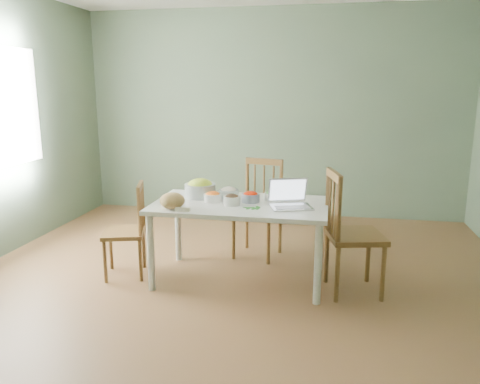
% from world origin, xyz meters
% --- Properties ---
extents(floor, '(5.00, 5.00, 0.00)m').
position_xyz_m(floor, '(0.00, 0.00, 0.00)').
color(floor, brown).
rests_on(floor, ground).
extents(wall_back, '(5.00, 0.00, 2.70)m').
position_xyz_m(wall_back, '(0.00, 2.50, 1.35)').
color(wall_back, '#5C7356').
rests_on(wall_back, ground).
extents(wall_front, '(5.00, 0.00, 2.70)m').
position_xyz_m(wall_front, '(0.00, -2.50, 1.35)').
color(wall_front, '#5C7356').
rests_on(wall_front, ground).
extents(dining_table, '(1.51, 0.85, 0.71)m').
position_xyz_m(dining_table, '(0.01, 0.19, 0.35)').
color(dining_table, white).
rests_on(dining_table, floor).
extents(chair_far, '(0.51, 0.50, 0.98)m').
position_xyz_m(chair_far, '(0.07, 0.81, 0.49)').
color(chair_far, brown).
rests_on(chair_far, floor).
extents(chair_left, '(0.46, 0.47, 0.86)m').
position_xyz_m(chair_left, '(-1.05, 0.09, 0.43)').
color(chair_left, brown).
rests_on(chair_left, floor).
extents(chair_right, '(0.53, 0.55, 1.04)m').
position_xyz_m(chair_right, '(1.00, 0.12, 0.52)').
color(chair_right, brown).
rests_on(chair_right, floor).
extents(bread_boule, '(0.22, 0.22, 0.14)m').
position_xyz_m(bread_boule, '(-0.51, -0.10, 0.78)').
color(bread_boule, tan).
rests_on(bread_boule, dining_table).
extents(butter_stick, '(0.12, 0.05, 0.03)m').
position_xyz_m(butter_stick, '(-0.40, -0.17, 0.73)').
color(butter_stick, beige).
rests_on(butter_stick, dining_table).
extents(bowl_squash, '(0.38, 0.38, 0.17)m').
position_xyz_m(bowl_squash, '(-0.39, 0.35, 0.79)').
color(bowl_squash, yellow).
rests_on(bowl_squash, dining_table).
extents(bowl_carrot, '(0.18, 0.18, 0.09)m').
position_xyz_m(bowl_carrot, '(-0.24, 0.21, 0.75)').
color(bowl_carrot, orange).
rests_on(bowl_carrot, dining_table).
extents(bowl_onion, '(0.21, 0.21, 0.10)m').
position_xyz_m(bowl_onion, '(-0.13, 0.37, 0.76)').
color(bowl_onion, white).
rests_on(bowl_onion, dining_table).
extents(bowl_mushroom, '(0.15, 0.15, 0.09)m').
position_xyz_m(bowl_mushroom, '(-0.05, 0.11, 0.76)').
color(bowl_mushroom, black).
rests_on(bowl_mushroom, dining_table).
extents(bowl_redpep, '(0.19, 0.19, 0.09)m').
position_xyz_m(bowl_redpep, '(0.09, 0.25, 0.76)').
color(bowl_redpep, red).
rests_on(bowl_redpep, dining_table).
extents(bowl_broccoli, '(0.18, 0.18, 0.09)m').
position_xyz_m(bowl_broccoli, '(0.27, 0.35, 0.75)').
color(bowl_broccoli, '#153C15').
rests_on(bowl_broccoli, dining_table).
extents(flatbread, '(0.25, 0.25, 0.02)m').
position_xyz_m(flatbread, '(0.31, 0.50, 0.72)').
color(flatbread, tan).
rests_on(flatbread, dining_table).
extents(basil_bunch, '(0.17, 0.17, 0.02)m').
position_xyz_m(basil_bunch, '(0.14, 0.04, 0.72)').
color(basil_bunch, '#295B23').
rests_on(basil_bunch, dining_table).
extents(laptop, '(0.41, 0.38, 0.23)m').
position_xyz_m(laptop, '(0.46, 0.11, 0.82)').
color(laptop, silver).
rests_on(laptop, dining_table).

